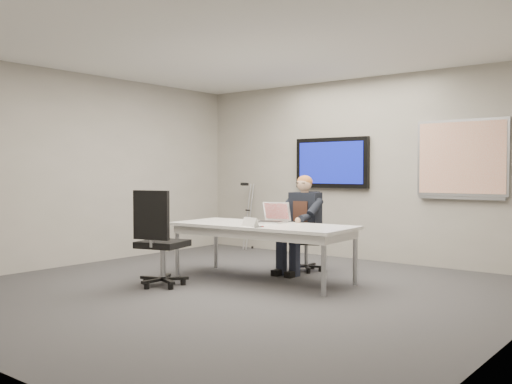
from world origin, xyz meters
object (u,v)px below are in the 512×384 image
Objects in this scene: office_chair_far at (307,249)px; seated_person at (298,234)px; office_chair_near at (160,257)px; laptop at (272,218)px; conference_table at (263,231)px.

office_chair_far is 0.71× the size of seated_person.
office_chair_near reaches higher than laptop.
laptop is (-0.06, -0.70, 0.48)m from office_chair_far.
office_chair_far is at bearing 84.17° from conference_table.
office_chair_far is at bearing 73.47° from laptop.
seated_person reaches higher than office_chair_far.
office_chair_far is (0.03, 0.94, -0.33)m from conference_table.
conference_table is 0.28m from laptop.
laptop is at bearing -106.78° from seated_person.
laptop is at bearing -119.35° from office_chair_far.
office_chair_near is 1.52m from laptop.
office_chair_near is at bearing -134.53° from office_chair_far.
conference_table is 2.51× the size of office_chair_far.
office_chair_far is 2.27× the size of laptop.
seated_person is (0.02, -0.23, 0.24)m from office_chair_far.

